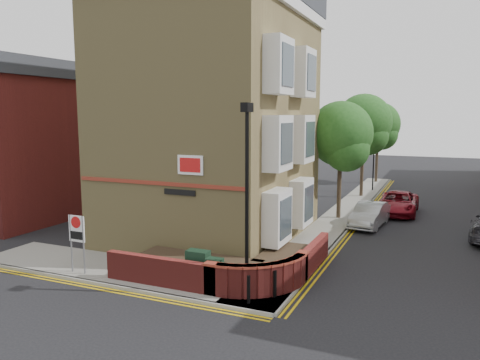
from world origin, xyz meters
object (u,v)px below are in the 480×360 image
object	(u,v)px
zone_sign	(77,233)
silver_car_near	(370,215)
utility_cabinet_large	(198,267)
lamppost	(247,198)

from	to	relation	value
zone_sign	silver_car_near	world-z (taller)	zone_sign
zone_sign	utility_cabinet_large	bearing A→B (deg)	9.69
utility_cabinet_large	silver_car_near	bearing A→B (deg)	70.14
utility_cabinet_large	silver_car_near	distance (m)	12.39
utility_cabinet_large	silver_car_near	size ratio (longest dim) A/B	0.30
lamppost	zone_sign	size ratio (longest dim) A/B	2.86
zone_sign	silver_car_near	distance (m)	15.35
lamppost	utility_cabinet_large	xyz separation A→B (m)	(-1.90, 0.10, -2.62)
zone_sign	silver_car_near	size ratio (longest dim) A/B	0.55
lamppost	silver_car_near	distance (m)	12.28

